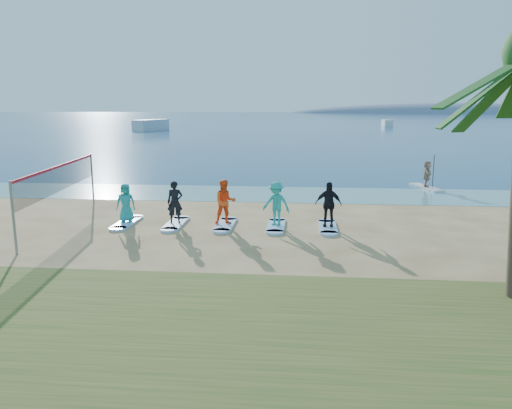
# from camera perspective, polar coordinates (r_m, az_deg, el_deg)

# --- Properties ---
(ground) EXTENTS (600.00, 600.00, 0.00)m
(ground) POSITION_cam_1_polar(r_m,az_deg,el_deg) (17.71, 0.45, -4.78)
(ground) COLOR tan
(ground) RESTS_ON ground
(shallow_water) EXTENTS (600.00, 600.00, 0.00)m
(shallow_water) POSITION_cam_1_polar(r_m,az_deg,el_deg) (27.93, 2.27, 1.21)
(shallow_water) COLOR teal
(shallow_water) RESTS_ON ground
(ocean) EXTENTS (600.00, 600.00, 0.00)m
(ocean) POSITION_cam_1_polar(r_m,az_deg,el_deg) (177.03, 4.89, 9.73)
(ocean) COLOR navy
(ocean) RESTS_ON ground
(island_ridge) EXTENTS (220.00, 56.00, 18.00)m
(island_ridge) POSITION_cam_1_polar(r_m,az_deg,el_deg) (330.51, 22.06, 9.69)
(island_ridge) COLOR slate
(island_ridge) RESTS_ON ground
(volleyball_net) EXTENTS (1.22, 9.02, 2.50)m
(volleyball_net) POSITION_cam_1_polar(r_m,az_deg,el_deg) (22.26, -21.49, 2.77)
(volleyball_net) COLOR gray
(volleyball_net) RESTS_ON ground
(paddleboard) EXTENTS (1.50, 3.08, 0.12)m
(paddleboard) POSITION_cam_1_polar(r_m,az_deg,el_deg) (31.44, 18.87, 1.85)
(paddleboard) COLOR silver
(paddleboard) RESTS_ON ground
(paddleboarder) EXTENTS (0.74, 1.48, 1.53)m
(paddleboarder) POSITION_cam_1_polar(r_m,az_deg,el_deg) (31.32, 18.97, 3.34)
(paddleboarder) COLOR tan
(paddleboarder) RESTS_ON paddleboard
(boat_offshore_a) EXTENTS (5.14, 9.25, 2.06)m
(boat_offshore_a) POSITION_cam_1_polar(r_m,az_deg,el_deg) (100.00, -11.89, 8.30)
(boat_offshore_a) COLOR silver
(boat_offshore_a) RESTS_ON ground
(boat_offshore_b) EXTENTS (1.90, 5.30, 1.41)m
(boat_offshore_b) POSITION_cam_1_polar(r_m,az_deg,el_deg) (121.83, 14.74, 8.68)
(boat_offshore_b) COLOR silver
(boat_offshore_b) RESTS_ON ground
(surfboard_0) EXTENTS (0.70, 2.20, 0.09)m
(surfboard_0) POSITION_cam_1_polar(r_m,az_deg,el_deg) (21.68, -14.55, -2.02)
(surfboard_0) COLOR #A4CDFF
(surfboard_0) RESTS_ON ground
(student_0) EXTENTS (0.84, 0.61, 1.61)m
(student_0) POSITION_cam_1_polar(r_m,az_deg,el_deg) (21.50, -14.66, 0.19)
(student_0) COLOR teal
(student_0) RESTS_ON surfboard_0
(surfboard_1) EXTENTS (0.70, 2.20, 0.09)m
(surfboard_1) POSITION_cam_1_polar(r_m,az_deg,el_deg) (21.06, -9.17, -2.18)
(surfboard_1) COLOR #A4CDFF
(surfboard_1) RESTS_ON ground
(student_1) EXTENTS (0.72, 0.57, 1.75)m
(student_1) POSITION_cam_1_polar(r_m,az_deg,el_deg) (20.87, -9.25, 0.27)
(student_1) COLOR black
(student_1) RESTS_ON surfboard_1
(surfboard_2) EXTENTS (0.70, 2.20, 0.09)m
(surfboard_2) POSITION_cam_1_polar(r_m,az_deg,el_deg) (20.64, -3.52, -2.33)
(surfboard_2) COLOR #A4CDFF
(surfboard_2) RESTS_ON ground
(student_2) EXTENTS (1.05, 0.92, 1.83)m
(student_2) POSITION_cam_1_polar(r_m,az_deg,el_deg) (20.44, -3.55, 0.29)
(student_2) COLOR #FF561A
(student_2) RESTS_ON surfboard_2
(surfboard_3) EXTENTS (0.70, 2.20, 0.09)m
(surfboard_3) POSITION_cam_1_polar(r_m,az_deg,el_deg) (20.43, 2.31, -2.46)
(surfboard_3) COLOR #A4CDFF
(surfboard_3) RESTS_ON ground
(student_3) EXTENTS (1.31, 1.01, 1.79)m
(student_3) POSITION_cam_1_polar(r_m,az_deg,el_deg) (20.23, 2.33, 0.12)
(student_3) COLOR teal
(student_3) RESTS_ON surfboard_3
(surfboard_4) EXTENTS (0.70, 2.20, 0.09)m
(surfboard_4) POSITION_cam_1_polar(r_m,az_deg,el_deg) (20.44, 8.19, -2.57)
(surfboard_4) COLOR #A4CDFF
(surfboard_4) RESTS_ON ground
(student_4) EXTENTS (1.10, 0.56, 1.81)m
(student_4) POSITION_cam_1_polar(r_m,az_deg,el_deg) (20.23, 8.27, 0.04)
(student_4) COLOR black
(student_4) RESTS_ON surfboard_4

